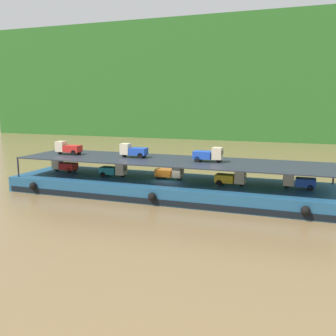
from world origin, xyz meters
name	(u,v)px	position (x,y,z in m)	size (l,w,h in m)	color
ground_plane	(169,195)	(0.00, 0.00, 0.00)	(400.00, 400.00, 0.00)	brown
hillside_far_bank	(262,73)	(0.00, 73.80, 16.57)	(144.59, 40.43, 29.42)	#286023
cargo_barge	(169,188)	(0.00, -0.02, 0.75)	(31.81, 8.78, 1.50)	navy
cargo_rack	(169,161)	(0.00, 0.00, 3.44)	(30.21, 7.38, 2.00)	#232833
mini_truck_lower_stern	(64,165)	(-12.34, 0.46, 2.19)	(2.75, 1.22, 1.38)	red
mini_truck_lower_aft	(114,170)	(-5.84, -0.31, 2.19)	(2.77, 1.25, 1.38)	teal
mini_truck_lower_mid	(170,172)	(-0.02, 0.42, 2.19)	(2.79, 1.29, 1.38)	orange
mini_truck_lower_fore	(231,178)	(6.19, -0.32, 2.19)	(2.78, 1.28, 1.38)	gold
mini_truck_lower_bow	(299,181)	(12.04, 0.32, 2.19)	(2.75, 1.22, 1.38)	#1E47B7
mini_truck_upper_stern	(68,148)	(-11.49, 0.09, 4.19)	(2.79, 1.29, 1.38)	red
mini_truck_upper_mid	(133,151)	(-3.97, 0.41, 4.19)	(2.79, 1.28, 1.38)	#1E47B7
mini_truck_upper_fore	(208,155)	(3.91, 0.18, 4.19)	(2.76, 1.23, 1.38)	#1E47B7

